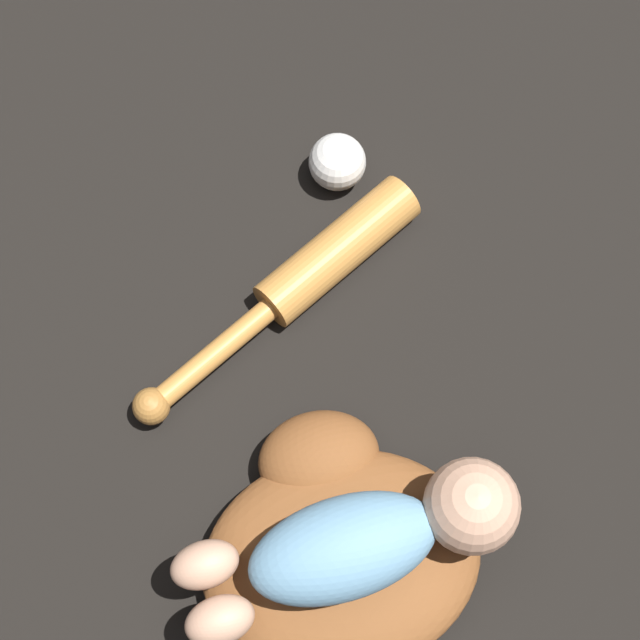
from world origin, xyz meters
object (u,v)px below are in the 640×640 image
at_px(baseball_bat, 307,276).
at_px(baseball, 337,162).
at_px(baseball_glove, 338,542).
at_px(baby_figure, 371,539).

relative_size(baseball_bat, baseball, 5.71).
distance_m(baseball_glove, baseball_bat, 0.32).
relative_size(baseball_glove, baby_figure, 0.94).
xyz_separation_m(baseball_glove, baseball_bat, (0.10, 0.31, -0.01)).
distance_m(baby_figure, baseball, 0.49).
relative_size(baby_figure, baseball_bat, 0.89).
bearing_deg(baseball_glove, baby_figure, -41.29).
distance_m(baseball_glove, baseball, 0.48).
bearing_deg(baseball, baby_figure, -110.07).
bearing_deg(baseball, baseball_glove, -113.87).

